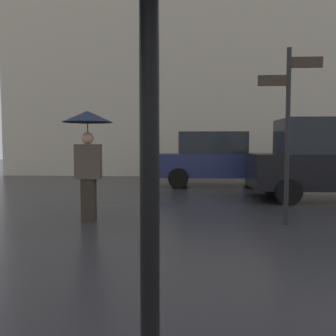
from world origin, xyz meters
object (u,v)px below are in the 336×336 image
object	(u,v)px
pedestrian_with_umbrella	(88,137)
parked_car_right	(216,158)
parked_car_left	(332,160)
street_signpost	(288,119)

from	to	relation	value
pedestrian_with_umbrella	parked_car_right	distance (m)	6.44
parked_car_left	street_signpost	distance (m)	3.61
parked_car_left	street_signpost	size ratio (longest dim) A/B	1.39
parked_car_right	street_signpost	distance (m)	6.02
pedestrian_with_umbrella	parked_car_right	xyz separation A→B (m)	(2.74, 5.80, -0.61)
street_signpost	pedestrian_with_umbrella	bearing A→B (deg)	178.39
parked_car_left	parked_car_right	distance (m)	4.00
parked_car_left	parked_car_right	size ratio (longest dim) A/B	1.04
pedestrian_with_umbrella	parked_car_left	size ratio (longest dim) A/B	0.48
parked_car_left	street_signpost	world-z (taller)	street_signpost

